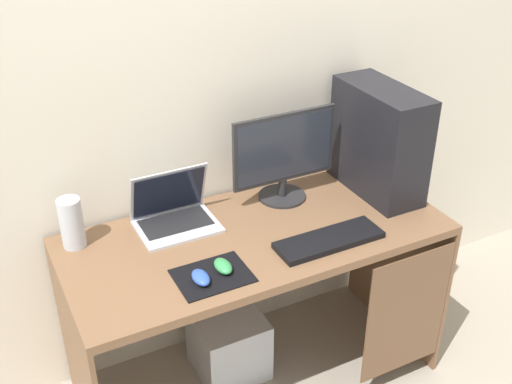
{
  "coord_description": "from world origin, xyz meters",
  "views": [
    {
      "loc": [
        -0.93,
        -1.81,
        2.11
      ],
      "look_at": [
        0.0,
        0.0,
        0.95
      ],
      "focal_mm": 44.09,
      "sensor_mm": 36.0,
      "label": 1
    }
  ],
  "objects_px": {
    "mouse_left": "(223,266)",
    "subwoofer": "(229,344)",
    "mouse_right": "(201,278)",
    "laptop": "(174,214)",
    "pc_tower": "(379,140)",
    "speaker": "(72,223)",
    "monitor": "(284,156)",
    "keyboard": "(329,240)"
  },
  "relations": [
    {
      "from": "mouse_right",
      "to": "monitor",
      "type": "bearing_deg",
      "value": 35.22
    },
    {
      "from": "pc_tower",
      "to": "speaker",
      "type": "height_order",
      "value": "pc_tower"
    },
    {
      "from": "keyboard",
      "to": "laptop",
      "type": "bearing_deg",
      "value": 140.45
    },
    {
      "from": "pc_tower",
      "to": "laptop",
      "type": "bearing_deg",
      "value": 171.77
    },
    {
      "from": "keyboard",
      "to": "mouse_left",
      "type": "xyz_separation_m",
      "value": [
        -0.43,
        0.02,
        0.01
      ]
    },
    {
      "from": "mouse_left",
      "to": "subwoofer",
      "type": "bearing_deg",
      "value": 63.97
    },
    {
      "from": "monitor",
      "to": "subwoofer",
      "type": "relative_size",
      "value": 1.56
    },
    {
      "from": "mouse_right",
      "to": "speaker",
      "type": "bearing_deg",
      "value": 128.01
    },
    {
      "from": "pc_tower",
      "to": "subwoofer",
      "type": "relative_size",
      "value": 1.57
    },
    {
      "from": "monitor",
      "to": "mouse_left",
      "type": "bearing_deg",
      "value": -141.27
    },
    {
      "from": "laptop",
      "to": "speaker",
      "type": "height_order",
      "value": "laptop"
    },
    {
      "from": "speaker",
      "to": "subwoofer",
      "type": "xyz_separation_m",
      "value": [
        0.56,
        -0.14,
        -0.72
      ]
    },
    {
      "from": "laptop",
      "to": "keyboard",
      "type": "bearing_deg",
      "value": -39.55
    },
    {
      "from": "keyboard",
      "to": "monitor",
      "type": "bearing_deg",
      "value": 88.59
    },
    {
      "from": "monitor",
      "to": "pc_tower",
      "type": "bearing_deg",
      "value": -15.54
    },
    {
      "from": "pc_tower",
      "to": "mouse_right",
      "type": "xyz_separation_m",
      "value": [
        -0.93,
        -0.27,
        -0.21
      ]
    },
    {
      "from": "monitor",
      "to": "speaker",
      "type": "height_order",
      "value": "monitor"
    },
    {
      "from": "laptop",
      "to": "mouse_left",
      "type": "distance_m",
      "value": 0.37
    },
    {
      "from": "mouse_left",
      "to": "subwoofer",
      "type": "xyz_separation_m",
      "value": [
        0.13,
        0.26,
        -0.64
      ]
    },
    {
      "from": "laptop",
      "to": "mouse_left",
      "type": "relative_size",
      "value": 3.22
    },
    {
      "from": "mouse_left",
      "to": "mouse_right",
      "type": "xyz_separation_m",
      "value": [
        -0.09,
        -0.03,
        0.0
      ]
    },
    {
      "from": "keyboard",
      "to": "subwoofer",
      "type": "bearing_deg",
      "value": 136.71
    },
    {
      "from": "monitor",
      "to": "laptop",
      "type": "relative_size",
      "value": 1.48
    },
    {
      "from": "pc_tower",
      "to": "monitor",
      "type": "relative_size",
      "value": 1.01
    },
    {
      "from": "mouse_right",
      "to": "laptop",
      "type": "bearing_deg",
      "value": 82.28
    },
    {
      "from": "laptop",
      "to": "mouse_left",
      "type": "height_order",
      "value": "laptop"
    },
    {
      "from": "speaker",
      "to": "mouse_left",
      "type": "relative_size",
      "value": 2.05
    },
    {
      "from": "laptop",
      "to": "keyboard",
      "type": "xyz_separation_m",
      "value": [
        0.47,
        -0.39,
        -0.04
      ]
    },
    {
      "from": "speaker",
      "to": "keyboard",
      "type": "height_order",
      "value": "speaker"
    },
    {
      "from": "monitor",
      "to": "mouse_left",
      "type": "distance_m",
      "value": 0.59
    },
    {
      "from": "speaker",
      "to": "mouse_right",
      "type": "bearing_deg",
      "value": -51.99
    },
    {
      "from": "laptop",
      "to": "subwoofer",
      "type": "xyz_separation_m",
      "value": [
        0.17,
        -0.11,
        -0.67
      ]
    },
    {
      "from": "laptop",
      "to": "speaker",
      "type": "distance_m",
      "value": 0.39
    },
    {
      "from": "mouse_left",
      "to": "pc_tower",
      "type": "bearing_deg",
      "value": 16.3
    },
    {
      "from": "speaker",
      "to": "monitor",
      "type": "bearing_deg",
      "value": -3.18
    },
    {
      "from": "pc_tower",
      "to": "speaker",
      "type": "bearing_deg",
      "value": 172.88
    },
    {
      "from": "mouse_right",
      "to": "subwoofer",
      "type": "distance_m",
      "value": 0.74
    },
    {
      "from": "monitor",
      "to": "mouse_right",
      "type": "xyz_separation_m",
      "value": [
        -0.53,
        -0.38,
        -0.18
      ]
    },
    {
      "from": "speaker",
      "to": "mouse_left",
      "type": "height_order",
      "value": "speaker"
    },
    {
      "from": "speaker",
      "to": "mouse_left",
      "type": "xyz_separation_m",
      "value": [
        0.43,
        -0.4,
        -0.08
      ]
    },
    {
      "from": "pc_tower",
      "to": "monitor",
      "type": "bearing_deg",
      "value": 164.46
    },
    {
      "from": "monitor",
      "to": "mouse_right",
      "type": "height_order",
      "value": "monitor"
    }
  ]
}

